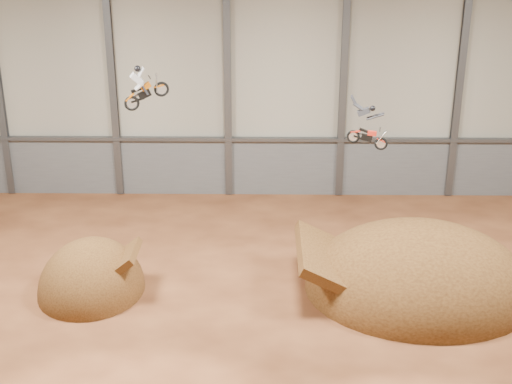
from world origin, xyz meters
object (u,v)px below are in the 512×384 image
(landing_ramp, at_px, (417,289))
(fmx_rider_a, at_px, (149,82))
(fmx_rider_b, at_px, (367,123))
(takeoff_ramp, at_px, (92,290))

(landing_ramp, height_order, fmx_rider_a, fmx_rider_a)
(fmx_rider_a, bearing_deg, fmx_rider_b, -16.15)
(fmx_rider_a, xyz_separation_m, fmx_rider_b, (9.76, 0.00, -1.89))
(fmx_rider_a, relative_size, fmx_rider_b, 0.85)
(landing_ramp, distance_m, fmx_rider_a, 15.44)
(landing_ramp, xyz_separation_m, fmx_rider_b, (-2.47, 2.13, 7.29))
(landing_ramp, bearing_deg, fmx_rider_a, 170.17)
(landing_ramp, bearing_deg, takeoff_ramp, -178.68)
(takeoff_ramp, distance_m, landing_ramp, 14.98)
(landing_ramp, distance_m, fmx_rider_b, 7.98)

